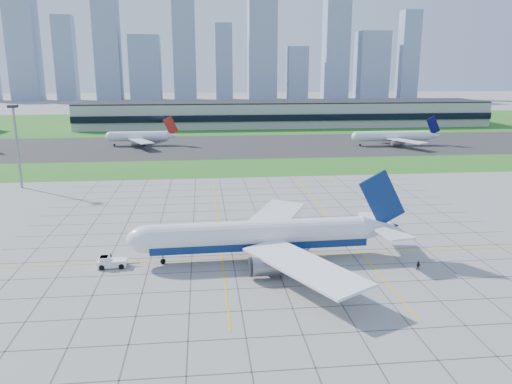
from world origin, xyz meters
TOP-DOWN VIEW (x-y plane):
  - ground at (0.00, 0.00)m, footprint 1400.00×1400.00m
  - grass_median at (0.00, 90.00)m, footprint 700.00×35.00m
  - asphalt_taxiway at (0.00, 145.00)m, footprint 700.00×75.00m
  - grass_far at (0.00, 255.00)m, footprint 700.00×145.00m
  - apron_markings at (0.43, 11.09)m, footprint 120.00×130.00m
  - terminal at (40.00, 229.87)m, footprint 260.00×43.00m
  - light_mast at (-70.00, 65.00)m, footprint 2.50×2.50m
  - city_skyline at (-8.71, 520.00)m, footprint 523.00×32.40m
  - airliner at (-2.45, -2.76)m, footprint 54.71×55.41m
  - pushback_tug at (-31.03, -3.93)m, footprint 7.84×2.89m
  - crew_near at (-31.56, -0.73)m, footprint 0.59×0.67m
  - crew_far at (25.79, -11.55)m, footprint 1.09×1.07m
  - distant_jet_1 at (-43.15, 150.89)m, footprint 32.45×42.66m
  - distant_jet_2 at (78.83, 138.22)m, footprint 41.81×42.66m

SIDE VIEW (x-z plane):
  - ground at x=0.00m, z-range 0.00..0.00m
  - apron_markings at x=0.43m, z-range 0.00..0.03m
  - grass_median at x=0.00m, z-range 0.00..0.04m
  - grass_far at x=0.00m, z-range 0.00..0.04m
  - asphalt_taxiway at x=0.00m, z-range 0.01..0.05m
  - crew_near at x=-31.56m, z-range 0.00..1.55m
  - crew_far at x=25.79m, z-range 0.00..1.77m
  - pushback_tug at x=-31.03m, z-range -0.12..2.05m
  - distant_jet_1 at x=-43.15m, z-range -2.56..11.52m
  - distant_jet_2 at x=78.83m, z-range -2.55..11.52m
  - airliner at x=-2.45m, z-range -3.90..13.32m
  - terminal at x=40.00m, z-range -0.01..15.79m
  - light_mast at x=-70.00m, z-range 3.38..28.98m
  - city_skyline at x=-8.71m, z-range -20.91..139.09m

